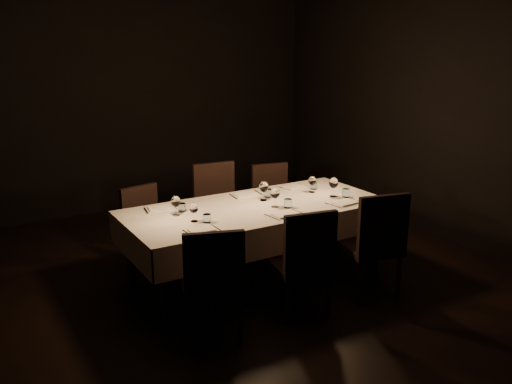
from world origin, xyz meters
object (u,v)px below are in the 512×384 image
chair_far_left (145,224)px  chair_far_center (218,205)px  dining_table (256,213)px  chair_near_left (213,280)px  chair_far_right (273,200)px  chair_near_right (375,240)px  chair_near_center (304,258)px

chair_far_left → chair_far_center: 0.85m
dining_table → chair_near_left: chair_near_left is taller
chair_far_left → chair_far_right: (1.55, 0.01, 0.02)m
chair_near_right → chair_far_center: 1.86m
chair_near_right → chair_near_center: bearing=10.7°
chair_far_left → chair_far_right: 1.56m
chair_far_left → chair_far_right: chair_far_right is taller
chair_near_center → chair_far_right: 1.84m
chair_near_left → chair_far_center: bearing=-99.5°
chair_near_center → chair_far_right: size_ratio=1.05×
chair_far_left → chair_near_center: bearing=-77.1°
chair_far_center → chair_near_right: bearing=-62.6°
dining_table → chair_near_right: bearing=-49.8°
chair_near_center → chair_near_left: bearing=8.9°
chair_far_center → chair_far_right: (0.70, -0.02, -0.04)m
chair_near_left → dining_table: bearing=-118.0°
chair_near_right → chair_far_right: (0.00, 1.70, -0.04)m
dining_table → chair_far_center: (0.03, 0.85, -0.14)m
chair_near_right → chair_far_left: size_ratio=1.16×
chair_near_left → chair_far_right: chair_near_left is taller
chair_near_center → dining_table: bearing=-82.4°
chair_far_center → chair_near_center: bearing=-87.0°
chair_far_center → chair_near_left: bearing=-113.2°
dining_table → chair_near_center: (-0.04, -0.84, -0.16)m
dining_table → chair_near_right: size_ratio=2.50×
chair_near_left → chair_near_center: size_ratio=0.99×
chair_near_center → chair_far_center: size_ratio=0.96×
dining_table → chair_far_center: size_ratio=2.53×
chair_far_left → dining_table: bearing=-57.4°
dining_table → chair_far_center: 0.87m
dining_table → chair_far_left: size_ratio=2.91×
chair_far_center → chair_far_right: bearing=3.7°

